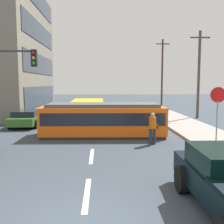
% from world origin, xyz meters
% --- Properties ---
extents(ground_plane, '(120.00, 120.00, 0.00)m').
position_xyz_m(ground_plane, '(0.00, 10.00, 0.00)').
color(ground_plane, '#38424C').
extents(lane_stripe_1, '(0.16, 2.40, 0.01)m').
position_xyz_m(lane_stripe_1, '(0.00, 2.00, 0.01)').
color(lane_stripe_1, silver).
rests_on(lane_stripe_1, ground).
extents(lane_stripe_2, '(0.16, 2.40, 0.01)m').
position_xyz_m(lane_stripe_2, '(0.00, 6.00, 0.01)').
color(lane_stripe_2, silver).
rests_on(lane_stripe_2, ground).
extents(lane_stripe_3, '(0.16, 2.40, 0.01)m').
position_xyz_m(lane_stripe_3, '(0.00, 16.48, 0.01)').
color(lane_stripe_3, silver).
rests_on(lane_stripe_3, ground).
extents(lane_stripe_4, '(0.16, 2.40, 0.01)m').
position_xyz_m(lane_stripe_4, '(0.00, 22.48, 0.01)').
color(lane_stripe_4, silver).
rests_on(lane_stripe_4, ground).
extents(streetcar_tram, '(7.42, 2.72, 1.99)m').
position_xyz_m(streetcar_tram, '(0.55, 10.48, 1.03)').
color(streetcar_tram, orange).
rests_on(streetcar_tram, ground).
extents(city_bus, '(2.55, 5.89, 1.80)m').
position_xyz_m(city_bus, '(-0.65, 15.92, 1.04)').
color(city_bus, gold).
rests_on(city_bus, ground).
extents(pedestrian_crossing, '(0.50, 0.36, 1.67)m').
position_xyz_m(pedestrian_crossing, '(3.11, 8.07, 0.94)').
color(pedestrian_crossing, '#1F3142').
rests_on(pedestrian_crossing, ground).
extents(parked_sedan_far, '(2.04, 4.36, 1.19)m').
position_xyz_m(parked_sedan_far, '(-5.12, 14.44, 0.62)').
color(parked_sedan_far, '#376829').
rests_on(parked_sedan_far, ground).
extents(stop_sign, '(0.76, 0.07, 2.88)m').
position_xyz_m(stop_sign, '(6.10, 7.16, 2.19)').
color(stop_sign, gray).
rests_on(stop_sign, sidewalk_curb_right).
extents(traffic_light_mast, '(3.05, 0.33, 5.00)m').
position_xyz_m(traffic_light_mast, '(-4.55, 8.16, 3.52)').
color(traffic_light_mast, '#333333').
rests_on(traffic_light_mast, ground).
extents(utility_pole_mid, '(1.80, 0.24, 7.86)m').
position_xyz_m(utility_pole_mid, '(9.29, 18.26, 4.11)').
color(utility_pole_mid, '#4E433B').
rests_on(utility_pole_mid, ground).
extents(utility_pole_far, '(1.80, 0.24, 8.96)m').
position_xyz_m(utility_pole_far, '(8.61, 29.66, 4.66)').
color(utility_pole_far, '#4D3434').
rests_on(utility_pole_far, ground).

